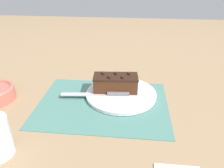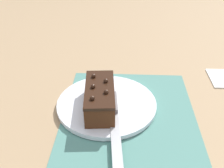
% 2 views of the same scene
% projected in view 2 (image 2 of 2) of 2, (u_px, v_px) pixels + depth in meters
% --- Properties ---
extents(ground_plane, '(3.00, 3.00, 0.00)m').
position_uv_depth(ground_plane, '(129.00, 123.00, 0.65)').
color(ground_plane, '#9E7F5B').
extents(placemat_woven, '(0.46, 0.34, 0.00)m').
position_uv_depth(placemat_woven, '(129.00, 122.00, 0.65)').
color(placemat_woven, slate).
rests_on(placemat_woven, ground_plane).
extents(cake_plate, '(0.26, 0.26, 0.01)m').
position_uv_depth(cake_plate, '(107.00, 104.00, 0.70)').
color(cake_plate, white).
rests_on(cake_plate, placemat_woven).
extents(chocolate_cake, '(0.17, 0.09, 0.07)m').
position_uv_depth(chocolate_cake, '(100.00, 97.00, 0.66)').
color(chocolate_cake, '#472614').
rests_on(chocolate_cake, cake_plate).
extents(serving_knife, '(0.25, 0.04, 0.01)m').
position_uv_depth(serving_knife, '(114.00, 113.00, 0.65)').
color(serving_knife, slate).
rests_on(serving_knife, cake_plate).
extents(folded_napkin, '(0.11, 0.09, 0.01)m').
position_uv_depth(folded_napkin, '(224.00, 78.00, 0.82)').
color(folded_napkin, white).
rests_on(folded_napkin, ground_plane).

